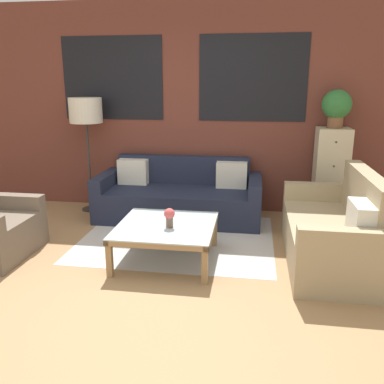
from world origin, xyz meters
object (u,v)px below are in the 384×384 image
(couch_dark, at_px, (180,197))
(potted_plant, at_px, (337,106))
(floor_lamp, at_px, (86,114))
(coffee_table, at_px, (166,229))
(drawer_cabinet, at_px, (330,175))
(settee_vintage, at_px, (335,233))
(flower_vase, at_px, (169,216))

(couch_dark, height_order, potted_plant, potted_plant)
(floor_lamp, bearing_deg, coffee_table, -46.69)
(coffee_table, bearing_deg, floor_lamp, 133.31)
(couch_dark, xyz_separation_m, drawer_cabinet, (1.94, 0.23, 0.32))
(settee_vintage, height_order, potted_plant, potted_plant)
(potted_plant, bearing_deg, coffee_table, -139.28)
(drawer_cabinet, xyz_separation_m, potted_plant, (0.00, 0.00, 0.87))
(settee_vintage, bearing_deg, drawer_cabinet, 83.19)
(flower_vase, bearing_deg, drawer_cabinet, 42.85)
(flower_vase, bearing_deg, floor_lamp, 132.89)
(flower_vase, bearing_deg, settee_vintage, 10.10)
(settee_vintage, relative_size, drawer_cabinet, 1.40)
(floor_lamp, distance_m, drawer_cabinet, 3.32)
(couch_dark, distance_m, flower_vase, 1.44)
(settee_vintage, relative_size, potted_plant, 3.55)
(drawer_cabinet, bearing_deg, coffee_table, -139.28)
(coffee_table, xyz_separation_m, potted_plant, (1.83, 1.57, 1.14))
(couch_dark, relative_size, coffee_table, 2.20)
(coffee_table, xyz_separation_m, floor_lamp, (-1.40, 1.49, 1.02))
(drawer_cabinet, bearing_deg, flower_vase, -137.15)
(coffee_table, xyz_separation_m, drawer_cabinet, (1.83, 1.57, 0.27))
(settee_vintage, bearing_deg, floor_lamp, 157.38)
(coffee_table, height_order, drawer_cabinet, drawer_cabinet)
(settee_vintage, distance_m, floor_lamp, 3.48)
(couch_dark, relative_size, drawer_cabinet, 1.77)
(floor_lamp, xyz_separation_m, potted_plant, (3.23, 0.08, 0.12))
(floor_lamp, xyz_separation_m, drawer_cabinet, (3.23, 0.08, -0.75))
(couch_dark, bearing_deg, flower_vase, -83.58)
(couch_dark, xyz_separation_m, potted_plant, (1.94, 0.23, 1.19))
(coffee_table, bearing_deg, drawer_cabinet, 40.72)
(settee_vintage, bearing_deg, potted_plant, 83.19)
(settee_vintage, height_order, coffee_table, settee_vintage)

